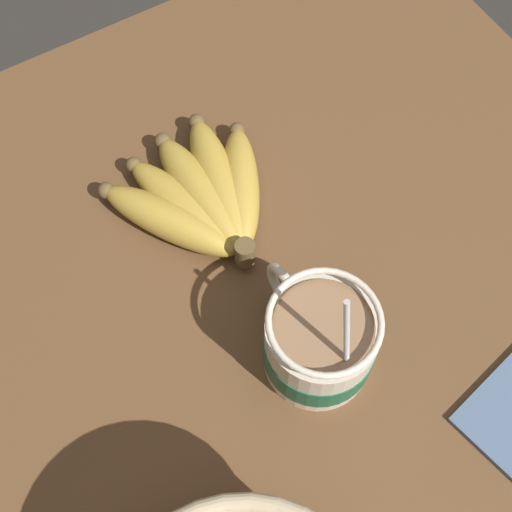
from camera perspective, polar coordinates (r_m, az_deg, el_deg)
name	(u,v)px	position (r cm, az deg, el deg)	size (l,w,h in cm)	color
table	(268,362)	(68.70, 0.99, -8.51)	(91.15, 91.15, 3.12)	brown
coffee_mug	(319,343)	(63.38, 5.06, -6.92)	(13.57, 10.02, 16.89)	beige
banana_bunch	(202,197)	(72.75, -4.34, 4.76)	(18.59, 18.68, 4.31)	brown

